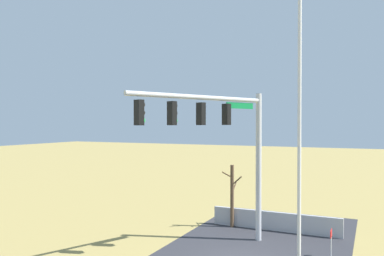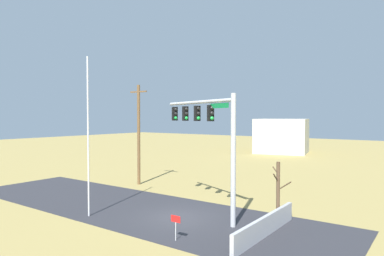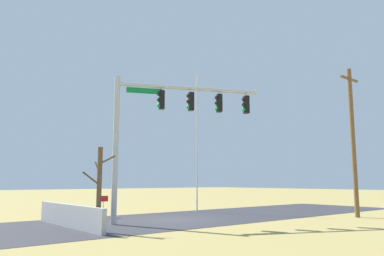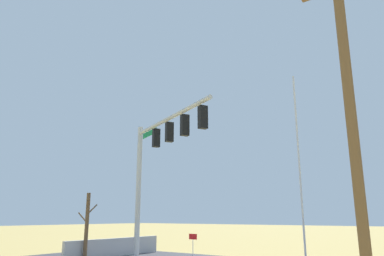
% 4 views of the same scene
% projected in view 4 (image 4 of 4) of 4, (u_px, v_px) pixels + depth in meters
% --- Properties ---
extents(retaining_fence, '(0.20, 6.86, 1.01)m').
position_uv_depth(retaining_fence, '(115.00, 247.00, 20.77)').
color(retaining_fence, '#A8A8AD').
rests_on(retaining_fence, ground_plane).
extents(signal_mast, '(7.02, 3.33, 7.20)m').
position_uv_depth(signal_mast, '(157.00, 155.00, 18.42)').
color(signal_mast, '#B2B5BA').
rests_on(signal_mast, ground_plane).
extents(flagpole, '(0.10, 0.10, 9.51)m').
position_uv_depth(flagpole, '(299.00, 165.00, 18.35)').
color(flagpole, silver).
rests_on(flagpole, ground_plane).
extents(utility_pole, '(1.90, 0.26, 8.71)m').
position_uv_depth(utility_pole, '(351.00, 118.00, 8.80)').
color(utility_pole, brown).
rests_on(utility_pole, ground_plane).
extents(bare_tree, '(1.27, 1.02, 3.45)m').
position_uv_depth(bare_tree, '(87.00, 225.00, 19.10)').
color(bare_tree, brown).
rests_on(bare_tree, ground_plane).
extents(open_sign, '(0.56, 0.04, 1.22)m').
position_uv_depth(open_sign, '(193.00, 239.00, 21.49)').
color(open_sign, silver).
rests_on(open_sign, ground_plane).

